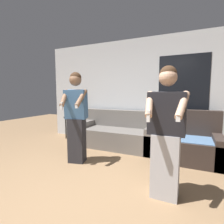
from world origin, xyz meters
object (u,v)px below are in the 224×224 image
couch (118,134)px  side_table (76,120)px  armchair (194,144)px  person_right (166,133)px  person_left (76,117)px

couch → side_table: bearing=171.6°
armchair → person_right: 1.66m
person_left → person_right: bearing=-15.8°
side_table → person_right: person_right is taller
couch → person_right: (1.38, -1.76, 0.52)m
couch → person_left: 1.43m
couch → person_left: bearing=-104.1°
couch → armchair: 1.74m
couch → armchair: bearing=-7.1°
side_table → person_right: bearing=-35.2°
armchair → side_table: size_ratio=1.24×
armchair → person_left: bearing=-152.6°
armchair → person_left: person_left is taller
couch → person_left: size_ratio=1.24×
couch → person_left: person_left is taller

